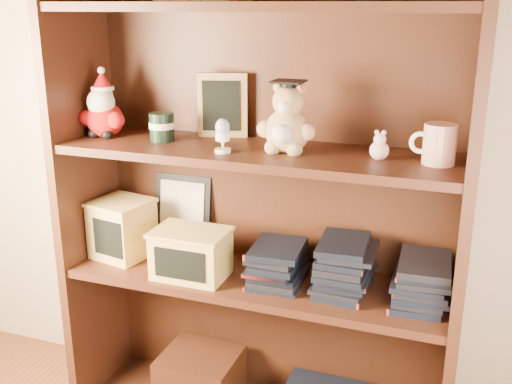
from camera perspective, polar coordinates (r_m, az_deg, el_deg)
bookcase at (r=1.80m, az=0.48°, el=-0.79°), size 1.20×0.35×1.60m
shelf_lower at (r=1.85m, az=0.00°, el=-8.37°), size 1.14×0.33×0.02m
shelf_upper at (r=1.71m, az=0.00°, el=3.75°), size 1.14×0.33×0.02m
santa_plush at (r=1.92m, az=-14.35°, el=7.51°), size 0.16×0.11×0.22m
teachers_tin at (r=1.83m, az=-8.95°, el=6.18°), size 0.08×0.08×0.08m
chalkboard_plaque at (r=1.85m, az=-3.20°, el=8.14°), size 0.15×0.10×0.20m
egg_cup at (r=1.66m, az=-3.20°, el=5.51°), size 0.05×0.05×0.10m
grad_teddy_bear at (r=1.66m, az=2.97°, el=6.44°), size 0.17×0.14×0.20m
pink_figurine at (r=1.62m, az=11.67°, el=4.14°), size 0.05×0.05×0.08m
teacher_mug at (r=1.60m, az=16.99°, el=4.39°), size 0.12×0.08×0.11m
certificate_frame at (r=2.03m, az=-6.98°, el=-1.87°), size 0.20×0.05×0.25m
treats_box at (r=2.00m, az=-12.62°, el=-3.38°), size 0.20×0.20×0.19m
pencils_box at (r=1.83m, az=-6.21°, el=-5.81°), size 0.23×0.16×0.15m
book_stack_left at (r=1.80m, az=2.18°, el=-6.75°), size 0.14×0.20×0.11m
book_stack_mid at (r=1.75m, az=8.43°, el=-7.13°), size 0.14×0.20×0.14m
book_stack_right at (r=1.73m, az=15.45°, el=-8.21°), size 0.14×0.20×0.13m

